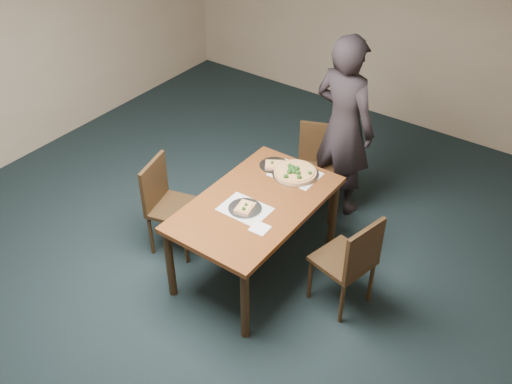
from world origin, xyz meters
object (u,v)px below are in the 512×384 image
Objects in this scene: dining_table at (256,210)px; slice_plate_far at (274,165)px; chair_left at (167,201)px; pizza_pan at (295,172)px; slice_plate_near at (245,208)px; chair_right at (351,259)px; diner at (344,126)px; chair_far at (318,164)px.

slice_plate_far reaches higher than dining_table.
slice_plate_far is at bearing -56.95° from chair_left.
pizza_pan is 1.51× the size of slice_plate_near.
chair_right is 0.95m from slice_plate_near.
diner is 1.42m from slice_plate_near.
chair_right reaches higher than dining_table.
chair_left is at bearing -165.53° from dining_table.
dining_table is 5.36× the size of slice_plate_near.
chair_left and chair_right have the same top height.
dining_table is at bearing -90.59° from chair_left.
chair_far is (-0.04, 1.10, -0.14)m from dining_table.
chair_far is 1.00× the size of chair_right.
dining_table is 0.90m from chair_right.
dining_table is 5.36× the size of slice_plate_far.
pizza_pan is at bearing -103.74° from chair_far.
chair_left is 0.87m from slice_plate_near.
chair_right is 3.25× the size of slice_plate_near.
chair_right is at bearing 4.90° from dining_table.
slice_plate_far is at bearing -99.96° from chair_right.
slice_plate_far is at bearing 77.20° from diner.
diner reaches higher than chair_right.
diner reaches higher than pizza_pan.
diner is 6.58× the size of slice_plate_far.
diner is 4.36× the size of pizza_pan.
slice_plate_near is at bearing 93.60° from diner.
slice_plate_near is (0.83, 0.08, 0.25)m from chair_left.
chair_right reaches higher than pizza_pan.
slice_plate_near reaches higher than dining_table.
slice_plate_near is at bearing -76.67° from slice_plate_far.
chair_left is 3.25× the size of slice_plate_far.
dining_table is at bearing -95.77° from pizza_pan.
chair_right is 1.17m from slice_plate_far.
diner is at bearing 67.90° from slice_plate_far.
diner is 0.81m from slice_plate_far.
chair_left is 1.81m from diner.
slice_plate_far is (-0.17, 0.53, 0.10)m from dining_table.
chair_left is 1.00× the size of chair_right.
diner is (0.97, 1.48, 0.41)m from chair_left.
diner is 0.76m from pizza_pan.
chair_far is 0.64m from pizza_pan.
chair_left is at bearing -131.90° from slice_plate_far.
dining_table is 1.30m from diner.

